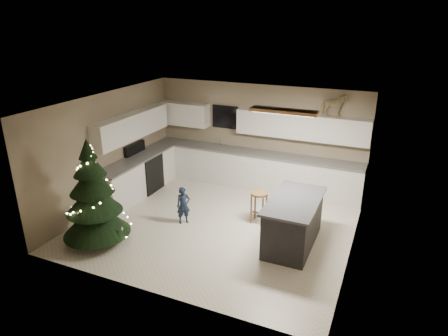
# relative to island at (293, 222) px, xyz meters

# --- Properties ---
(ground_plane) EXTENTS (5.50, 5.50, 0.00)m
(ground_plane) POSITION_rel_island_xyz_m (-1.67, 0.16, -0.48)
(ground_plane) COLOR beige
(room_shell) EXTENTS (5.52, 5.02, 2.61)m
(room_shell) POSITION_rel_island_xyz_m (-1.65, 0.16, 1.27)
(room_shell) COLOR gray
(room_shell) RESTS_ON ground_plane
(cabinetry) EXTENTS (5.50, 3.20, 2.00)m
(cabinetry) POSITION_rel_island_xyz_m (-2.58, 1.81, 0.28)
(cabinetry) COLOR silver
(cabinetry) RESTS_ON ground_plane
(island) EXTENTS (0.90, 1.70, 0.95)m
(island) POSITION_rel_island_xyz_m (0.00, 0.00, 0.00)
(island) COLOR black
(island) RESTS_ON ground_plane
(bar_stool) EXTENTS (0.36, 0.36, 0.69)m
(bar_stool) POSITION_rel_island_xyz_m (-0.89, 0.58, 0.04)
(bar_stool) COLOR brown
(bar_stool) RESTS_ON ground_plane
(christmas_tree) EXTENTS (1.32, 1.28, 2.11)m
(christmas_tree) POSITION_rel_island_xyz_m (-3.52, -1.44, 0.39)
(christmas_tree) COLOR #3F2816
(christmas_tree) RESTS_ON ground_plane
(toddler) EXTENTS (0.35, 0.35, 0.81)m
(toddler) POSITION_rel_island_xyz_m (-2.35, -0.09, -0.07)
(toddler) COLOR #111C36
(toddler) RESTS_ON ground_plane
(rocking_horse) EXTENTS (0.64, 0.46, 0.51)m
(rocking_horse) POSITION_rel_island_xyz_m (0.18, 2.48, 1.78)
(rocking_horse) COLOR brown
(rocking_horse) RESTS_ON cabinetry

